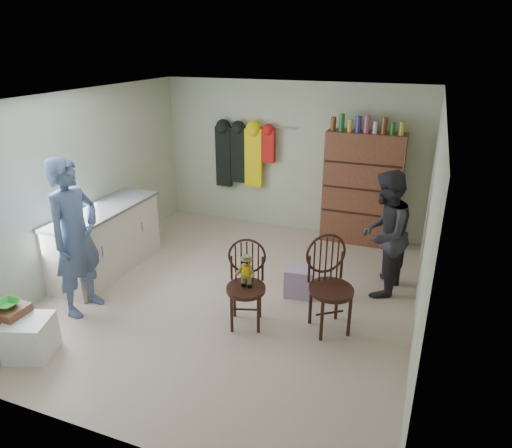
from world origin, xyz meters
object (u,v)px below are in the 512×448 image
at_px(dresser, 362,188).
at_px(counter, 106,240).
at_px(chair_front, 246,278).
at_px(chair_far, 329,281).

bearing_deg(dresser, counter, -144.31).
bearing_deg(counter, chair_front, -12.53).
xyz_separation_m(chair_front, chair_far, (0.90, 0.25, 0.02)).
height_order(chair_far, dresser, dresser).
bearing_deg(chair_front, dresser, 56.14).
bearing_deg(dresser, chair_front, -106.62).
xyz_separation_m(chair_far, dresser, (-0.06, 2.57, 0.32)).
bearing_deg(chair_far, dresser, 55.60).
bearing_deg(chair_far, counter, 139.50).
height_order(counter, dresser, dresser).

